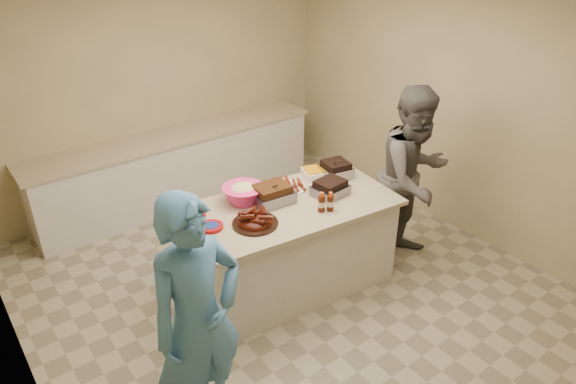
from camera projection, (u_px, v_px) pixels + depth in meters
room at (285, 287)px, 5.02m from camera, size 4.50×5.00×2.70m
back_counter at (178, 168)px, 6.35m from camera, size 3.60×0.64×0.90m
island at (291, 283)px, 5.07m from camera, size 2.01×1.21×0.90m
rib_platter at (255, 224)px, 4.33m from camera, size 0.51×0.51×0.16m
pulled_pork_tray at (272, 202)px, 4.66m from camera, size 0.39×0.31×0.11m
brisket_tray at (330, 195)px, 4.79m from camera, size 0.33×0.28×0.09m
roasting_pan at (335, 176)px, 5.13m from camera, size 0.32×0.32×0.11m
coleslaw_bowl at (244, 202)px, 4.67m from camera, size 0.42×0.42×0.26m
sausage_plate at (289, 189)px, 4.90m from camera, size 0.41×0.41×0.05m
mac_cheese_dish at (318, 175)px, 5.15m from camera, size 0.36×0.31×0.08m
bbq_bottle_a at (330, 210)px, 4.54m from camera, size 0.07×0.07×0.18m
bbq_bottle_b at (321, 211)px, 4.52m from camera, size 0.07×0.07×0.19m
mustard_bottle at (263, 198)px, 4.73m from camera, size 0.04×0.04×0.11m
sauce_bowl at (274, 198)px, 4.74m from camera, size 0.15×0.06×0.15m
plate_stack_large at (193, 216)px, 4.45m from camera, size 0.25×0.25×0.03m
plate_stack_small at (212, 228)px, 4.28m from camera, size 0.22×0.22×0.03m
plastic_cup at (194, 207)px, 4.58m from camera, size 0.10×0.09×0.09m
basket_stack at (247, 193)px, 4.81m from camera, size 0.22×0.19×0.10m
guest_gray at (403, 255)px, 5.50m from camera, size 0.93×1.86×0.70m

